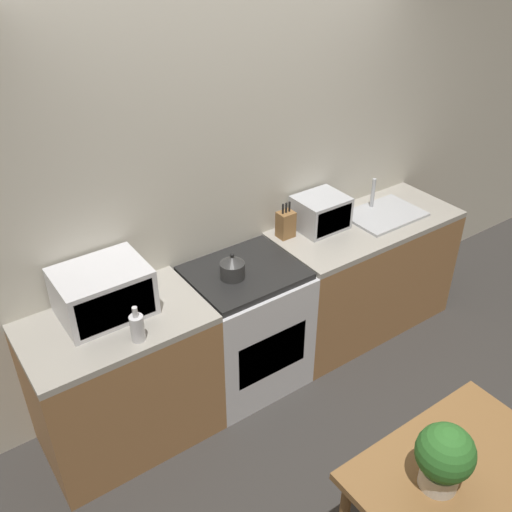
{
  "coord_description": "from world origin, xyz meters",
  "views": [
    {
      "loc": [
        -1.81,
        -1.65,
        2.87
      ],
      "look_at": [
        -0.18,
        0.67,
        1.05
      ],
      "focal_mm": 40.0,
      "sensor_mm": 36.0,
      "label": 1
    }
  ],
  "objects_px": {
    "stove_range": "(245,327)",
    "bottle": "(137,327)",
    "microwave": "(103,292)",
    "toaster_oven": "(321,213)",
    "kettle": "(232,267)",
    "dining_table": "(452,480)"
  },
  "relations": [
    {
      "from": "microwave",
      "to": "dining_table",
      "type": "xyz_separation_m",
      "value": [
        0.91,
        -1.7,
        -0.42
      ]
    },
    {
      "from": "microwave",
      "to": "dining_table",
      "type": "bearing_deg",
      "value": -61.99
    },
    {
      "from": "stove_range",
      "to": "bottle",
      "type": "bearing_deg",
      "value": -165.17
    },
    {
      "from": "stove_range",
      "to": "bottle",
      "type": "height_order",
      "value": "bottle"
    },
    {
      "from": "stove_range",
      "to": "bottle",
      "type": "distance_m",
      "value": 1.0
    },
    {
      "from": "microwave",
      "to": "toaster_oven",
      "type": "distance_m",
      "value": 1.59
    },
    {
      "from": "toaster_oven",
      "to": "kettle",
      "type": "bearing_deg",
      "value": -168.93
    },
    {
      "from": "stove_range",
      "to": "microwave",
      "type": "distance_m",
      "value": 1.05
    },
    {
      "from": "kettle",
      "to": "microwave",
      "type": "bearing_deg",
      "value": 171.07
    },
    {
      "from": "microwave",
      "to": "bottle",
      "type": "height_order",
      "value": "microwave"
    },
    {
      "from": "bottle",
      "to": "toaster_oven",
      "type": "height_order",
      "value": "toaster_oven"
    },
    {
      "from": "kettle",
      "to": "bottle",
      "type": "distance_m",
      "value": 0.74
    },
    {
      "from": "stove_range",
      "to": "toaster_oven",
      "type": "xyz_separation_m",
      "value": [
        0.73,
        0.14,
        0.57
      ]
    },
    {
      "from": "kettle",
      "to": "stove_range",
      "type": "bearing_deg",
      "value": 10.91
    },
    {
      "from": "kettle",
      "to": "dining_table",
      "type": "relative_size",
      "value": 0.18
    },
    {
      "from": "dining_table",
      "to": "stove_range",
      "type": "bearing_deg",
      "value": 91.67
    },
    {
      "from": "microwave",
      "to": "bottle",
      "type": "relative_size",
      "value": 2.32
    },
    {
      "from": "stove_range",
      "to": "kettle",
      "type": "distance_m",
      "value": 0.54
    },
    {
      "from": "kettle",
      "to": "microwave",
      "type": "relative_size",
      "value": 0.35
    },
    {
      "from": "kettle",
      "to": "microwave",
      "type": "height_order",
      "value": "microwave"
    },
    {
      "from": "microwave",
      "to": "toaster_oven",
      "type": "bearing_deg",
      "value": 1.57
    },
    {
      "from": "microwave",
      "to": "toaster_oven",
      "type": "xyz_separation_m",
      "value": [
        1.59,
        0.04,
        -0.02
      ]
    }
  ]
}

